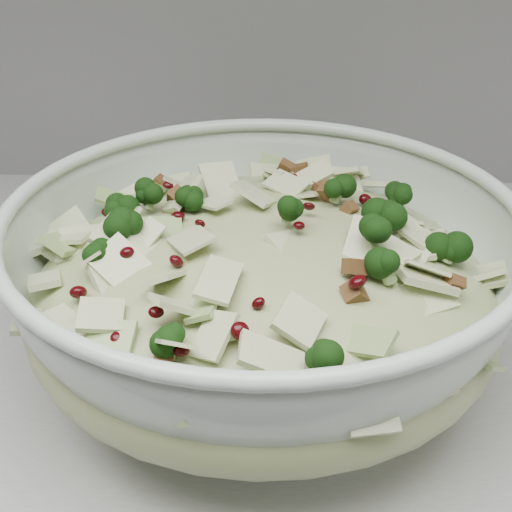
{
  "coord_description": "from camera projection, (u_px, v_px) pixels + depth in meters",
  "views": [
    {
      "loc": [
        0.47,
        1.17,
        1.26
      ],
      "look_at": [
        0.45,
        1.6,
        1.0
      ],
      "focal_mm": 50.0,
      "sensor_mm": 36.0,
      "label": 1
    }
  ],
  "objects": [
    {
      "name": "mixing_bowl",
      "position": [
        263.0,
        293.0,
        0.51
      ],
      "size": [
        0.4,
        0.4,
        0.14
      ],
      "rotation": [
        0.0,
        0.0,
        -0.11
      ],
      "color": "#B9CCBA",
      "rests_on": "counter"
    },
    {
      "name": "salad",
      "position": [
        263.0,
        265.0,
        0.5
      ],
      "size": [
        0.44,
        0.44,
        0.15
      ],
      "rotation": [
        0.0,
        0.0,
        -0.39
      ],
      "color": "tan",
      "rests_on": "mixing_bowl"
    }
  ]
}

